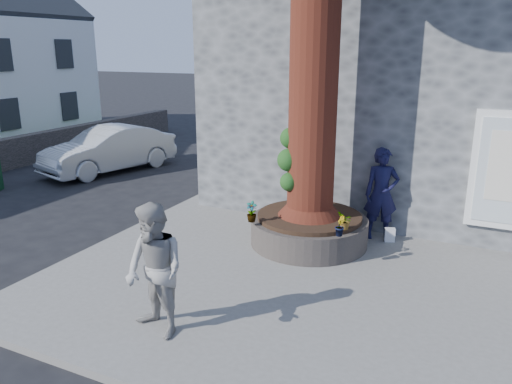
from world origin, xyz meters
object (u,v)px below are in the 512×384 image
at_px(man, 381,194).
at_px(woman, 155,271).
at_px(planter, 309,229).
at_px(car_silver, 109,149).

relative_size(man, woman, 1.02).
bearing_deg(woman, planter, 97.84).
bearing_deg(planter, car_silver, 156.99).
height_order(man, car_silver, man).
bearing_deg(woman, car_silver, 153.32).
height_order(planter, man, man).
height_order(planter, car_silver, car_silver).
relative_size(planter, man, 1.23).
xyz_separation_m(man, car_silver, (-9.19, 2.48, -0.33)).
relative_size(planter, woman, 1.25).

